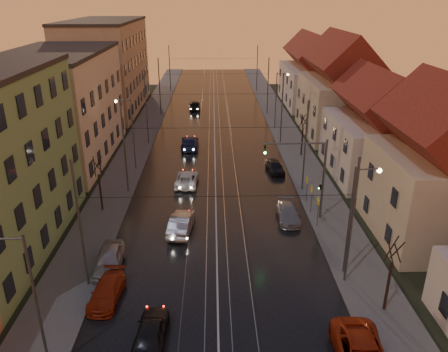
{
  "coord_description": "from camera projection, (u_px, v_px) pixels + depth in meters",
  "views": [
    {
      "loc": [
        -0.17,
        -15.32,
        17.97
      ],
      "look_at": [
        0.76,
        21.0,
        2.86
      ],
      "focal_mm": 35.0,
      "sensor_mm": 36.0,
      "label": 1
    }
  ],
  "objects": [
    {
      "name": "road",
      "position": [
        215.0,
        141.0,
        57.96
      ],
      "size": [
        16.0,
        120.0,
        0.04
      ],
      "primitive_type": "cube",
      "color": "black",
      "rests_on": "ground"
    },
    {
      "name": "sidewalk_left",
      "position": [
        139.0,
        141.0,
        57.7
      ],
      "size": [
        4.0,
        120.0,
        0.15
      ],
      "primitive_type": "cube",
      "color": "#4C4C4C",
      "rests_on": "ground"
    },
    {
      "name": "sidewalk_right",
      "position": [
        290.0,
        140.0,
        58.18
      ],
      "size": [
        4.0,
        120.0,
        0.15
      ],
      "primitive_type": "cube",
      "color": "#4C4C4C",
      "rests_on": "ground"
    },
    {
      "name": "tram_rail_0",
      "position": [
        198.0,
        141.0,
        57.9
      ],
      "size": [
        0.06,
        120.0,
        0.03
      ],
      "primitive_type": "cube",
      "color": "gray",
      "rests_on": "road"
    },
    {
      "name": "tram_rail_1",
      "position": [
        209.0,
        141.0,
        57.93
      ],
      "size": [
        0.06,
        120.0,
        0.03
      ],
      "primitive_type": "cube",
      "color": "gray",
      "rests_on": "road"
    },
    {
      "name": "tram_rail_2",
      "position": [
        220.0,
        141.0,
        57.97
      ],
      "size": [
        0.06,
        120.0,
        0.03
      ],
      "primitive_type": "cube",
      "color": "gray",
      "rests_on": "road"
    },
    {
      "name": "tram_rail_3",
      "position": [
        231.0,
        141.0,
        58.0
      ],
      "size": [
        0.06,
        120.0,
        0.03
      ],
      "primitive_type": "cube",
      "color": "gray",
      "rests_on": "road"
    },
    {
      "name": "apartment_left_2",
      "position": [
        61.0,
        108.0,
        49.71
      ],
      "size": [
        10.0,
        20.0,
        12.0
      ],
      "primitive_type": "cube",
      "color": "#C5B299",
      "rests_on": "ground"
    },
    {
      "name": "apartment_left_3",
      "position": [
        107.0,
        67.0,
        71.48
      ],
      "size": [
        10.0,
        24.0,
        14.0
      ],
      "primitive_type": "cube",
      "color": "#957760",
      "rests_on": "ground"
    },
    {
      "name": "house_right_1",
      "position": [
        439.0,
        173.0,
        33.2
      ],
      "size": [
        8.67,
        10.2,
        10.8
      ],
      "color": "tan",
      "rests_on": "ground"
    },
    {
      "name": "house_right_2",
      "position": [
        378.0,
        133.0,
        45.51
      ],
      "size": [
        9.18,
        12.24,
        9.2
      ],
      "color": "beige",
      "rests_on": "ground"
    },
    {
      "name": "house_right_3",
      "position": [
        340.0,
        92.0,
        58.91
      ],
      "size": [
        9.18,
        14.28,
        11.5
      ],
      "color": "tan",
      "rests_on": "ground"
    },
    {
      "name": "house_right_4",
      "position": [
        311.0,
        75.0,
        75.81
      ],
      "size": [
        9.18,
        16.32,
        10.0
      ],
      "color": "beige",
      "rests_on": "ground"
    },
    {
      "name": "catenary_pole_l_1",
      "position": [
        80.0,
        227.0,
        27.42
      ],
      "size": [
        0.16,
        0.16,
        9.0
      ],
      "primitive_type": "cylinder",
      "color": "#595B60",
      "rests_on": "ground"
    },
    {
      "name": "catenary_pole_r_1",
      "position": [
        351.0,
        223.0,
        27.83
      ],
      "size": [
        0.16,
        0.16,
        9.0
      ],
      "primitive_type": "cylinder",
      "color": "#595B60",
      "rests_on": "ground"
    },
    {
      "name": "catenary_pole_l_2",
      "position": [
        124.0,
        149.0,
        41.27
      ],
      "size": [
        0.16,
        0.16,
        9.0
      ],
      "primitive_type": "cylinder",
      "color": "#595B60",
      "rests_on": "ground"
    },
    {
      "name": "catenary_pole_r_2",
      "position": [
        305.0,
        147.0,
        41.67
      ],
      "size": [
        0.16,
        0.16,
        9.0
      ],
      "primitive_type": "cylinder",
      "color": "#595B60",
      "rests_on": "ground"
    },
    {
      "name": "catenary_pole_l_3",
      "position": [
        146.0,
        110.0,
        55.11
      ],
      "size": [
        0.16,
        0.16,
        9.0
      ],
      "primitive_type": "cylinder",
      "color": "#595B60",
      "rests_on": "ground"
    },
    {
      "name": "catenary_pole_r_3",
      "position": [
        282.0,
        109.0,
        55.52
      ],
      "size": [
        0.16,
        0.16,
        9.0
      ],
      "primitive_type": "cylinder",
      "color": "#595B60",
      "rests_on": "ground"
    },
    {
      "name": "catenary_pole_l_4",
      "position": [
        160.0,
        87.0,
        68.96
      ],
      "size": [
        0.16,
        0.16,
        9.0
      ],
      "primitive_type": "cylinder",
      "color": "#595B60",
      "rests_on": "ground"
    },
    {
      "name": "catenary_pole_r_4",
      "position": [
        268.0,
        86.0,
        69.36
      ],
      "size": [
        0.16,
        0.16,
        9.0
      ],
      "primitive_type": "cylinder",
      "color": "#595B60",
      "rests_on": "ground"
    },
    {
      "name": "catenary_pole_l_5",
      "position": [
        170.0,
        69.0,
        85.57
      ],
      "size": [
        0.16,
        0.16,
        9.0
      ],
      "primitive_type": "cylinder",
      "color": "#595B60",
      "rests_on": "ground"
    },
    {
      "name": "catenary_pole_r_5",
      "position": [
        257.0,
        69.0,
        85.98
      ],
      "size": [
        0.16,
        0.16,
        9.0
      ],
      "primitive_type": "cylinder",
      "color": "#595B60",
      "rests_on": "ground"
    },
    {
      "name": "street_lamp_0",
      "position": [
        28.0,
        292.0,
        20.8
      ],
      "size": [
        1.75,
        0.32,
        8.0
      ],
      "color": "#595B60",
      "rests_on": "ground"
    },
    {
      "name": "street_lamp_1",
      "position": [
        355.0,
        211.0,
        28.62
      ],
      "size": [
        1.75,
        0.32,
        8.0
      ],
      "color": "#595B60",
      "rests_on": "ground"
    },
    {
      "name": "street_lamp_2",
      "position": [
        130.0,
        127.0,
        46.65
      ],
      "size": [
        1.75,
        0.32,
        8.0
      ],
      "color": "#595B60",
      "rests_on": "ground"
    },
    {
      "name": "street_lamp_3",
      "position": [
        278.0,
        95.0,
        61.84
      ],
      "size": [
        1.75,
        0.32,
        8.0
      ],
      "color": "#595B60",
      "rests_on": "ground"
    },
    {
      "name": "traffic_light_mast",
      "position": [
        312.0,
        170.0,
        36.08
      ],
      "size": [
        5.3,
        0.32,
        7.2
      ],
      "color": "#595B60",
      "rests_on": "ground"
    },
    {
      "name": "bare_tree_0",
      "position": [
        100.0,
        185.0,
        38.31
      ],
      "size": [
        1.09,
        1.09,
        5.11
      ],
      "color": "black",
      "rests_on": "ground"
    },
    {
      "name": "bare_tree_1",
      "position": [
        389.0,
        277.0,
        25.87
      ],
      "size": [
        1.09,
        1.09,
        5.11
      ],
      "color": "black",
      "rests_on": "ground"
    },
    {
      "name": "bare_tree_2",
      "position": [
        302.0,
        136.0,
        51.72
      ],
      "size": [
        1.09,
        1.09,
        5.11
      ],
      "color": "black",
      "rests_on": "ground"
    },
    {
      "name": "driving_car_0",
      "position": [
        151.0,
        331.0,
        24.22
      ],
      "size": [
        1.9,
        4.24,
        1.42
      ],
      "primitive_type": "imported",
      "rotation": [
        0.0,
        0.0,
        3.09
      ],
      "color": "black",
      "rests_on": "ground"
    },
    {
      "name": "driving_car_1",
      "position": [
        181.0,
        223.0,
        35.55
      ],
      "size": [
        2.15,
        4.83,
        1.54
      ],
      "primitive_type": "imported",
      "rotation": [
        0.0,
        0.0,
        3.03
      ],
      "color": "#99999E",
      "rests_on": "ground"
    },
    {
      "name": "driving_car_2",
      "position": [
        187.0,
        179.0,
        44.42
      ],
      "size": [
        2.38,
        4.75,
        1.29
      ],
      "primitive_type": "imported",
      "rotation": [
        0.0,
        0.0,
        3.09
      ],
      "color": "white",
      "rests_on": "ground"
    },
    {
      "name": "driving_car_3",
      "position": [
        190.0,
        142.0,
        55.04
      ],
      "size": [
        2.21,
        5.3,
        1.53
      ],
      "primitive_type": "imported",
      "rotation": [
        0.0,
        0.0,
        3.15
      ],
      "color": "#171E46",
      "rests_on": "ground"
    },
    {
      "name": "driving_car_4",
      "position": [
        195.0,
        105.0,
        73.48
      ],
      "size": [
        2.06,
        4.65,
        1.56
      ],
      "primitive_type": "imported",
      "rotation": [
        0.0,
        0.0,
        3.19
      ],
      "color": "black",
      "rests_on": "ground"
    },
    {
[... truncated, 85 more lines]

